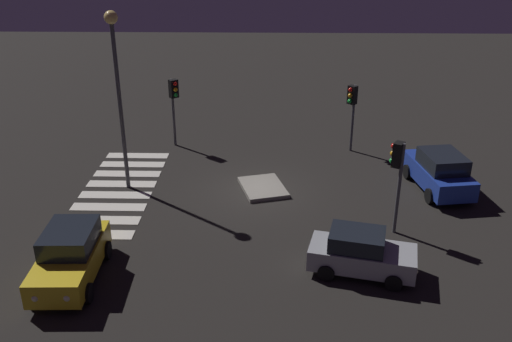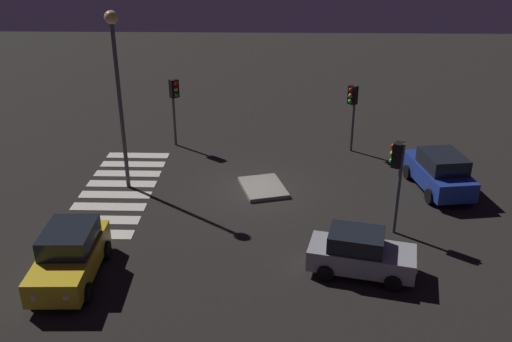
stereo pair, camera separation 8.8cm
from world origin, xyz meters
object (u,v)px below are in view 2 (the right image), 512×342
car_blue (439,172)px  traffic_light_west (353,102)px  car_yellow (70,255)px  traffic_light_north (397,165)px  street_lamp (117,72)px  traffic_island (263,187)px  traffic_light_south (174,96)px  car_silver (360,253)px

car_blue → traffic_light_west: bearing=28.3°
car_yellow → traffic_light_north: (-3.43, 11.52, 1.95)m
car_yellow → traffic_light_north: size_ratio=1.13×
car_yellow → street_lamp: size_ratio=0.53×
traffic_island → traffic_light_west: size_ratio=0.79×
traffic_light_south → traffic_light_west: size_ratio=1.03×
street_lamp → car_yellow: bearing=-1.7°
car_silver → traffic_light_north: bearing=73.6°
traffic_light_south → street_lamp: size_ratio=0.47×
car_yellow → traffic_light_south: size_ratio=1.14×
car_silver → traffic_light_north: size_ratio=1.03×
car_blue → traffic_light_south: bearing=59.5°
car_yellow → traffic_light_west: 16.23m
traffic_light_west → street_lamp: (4.65, -10.75, 2.65)m
traffic_island → traffic_light_west: traffic_light_west is taller
car_blue → traffic_light_north: size_ratio=1.18×
traffic_light_south → traffic_light_west: traffic_light_south is taller
car_silver → street_lamp: 12.58m
car_yellow → car_silver: size_ratio=1.09×
traffic_island → car_silver: bearing=27.9°
traffic_island → car_blue: 8.01m
traffic_island → traffic_light_south: 7.65m
traffic_light_south → street_lamp: (5.23, -1.43, 2.57)m
traffic_island → street_lamp: 8.17m
car_yellow → car_blue: (-7.25, 14.39, 0.02)m
car_yellow → traffic_light_south: (-12.40, 1.65, 1.92)m
car_blue → car_silver: bearing=137.4°
traffic_light_north → car_yellow: bearing=49.2°
car_yellow → car_silver: car_yellow is taller
car_silver → street_lamp: bearing=159.1°
traffic_light_west → car_silver: bearing=39.0°
car_yellow → car_blue: bearing=114.8°
traffic_island → car_silver: 7.41m
traffic_island → traffic_light_south: size_ratio=0.77×
street_lamp → car_blue: bearing=90.3°
traffic_island → traffic_light_south: (-5.32, -4.78, 2.72)m
traffic_light_south → traffic_light_west: 9.34m
traffic_light_west → street_lamp: size_ratio=0.45×
car_yellow → traffic_light_south: 12.65m
traffic_island → traffic_light_north: (3.65, 5.09, 2.75)m
car_yellow → traffic_light_south: traffic_light_south is taller
traffic_light_north → street_lamp: size_ratio=0.47×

